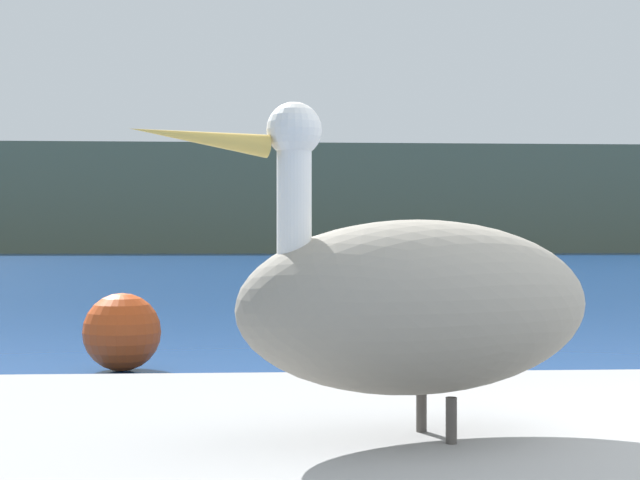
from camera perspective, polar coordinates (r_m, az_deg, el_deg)
hillside_backdrop at (r=72.26m, az=-1.84°, el=2.32°), size 140.00×11.57×7.69m
pelican at (r=2.62m, az=5.67°, el=-3.73°), size 1.33×0.79×0.90m
mooring_buoy at (r=8.33m, az=-11.67°, el=-5.36°), size 0.66×0.66×0.66m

